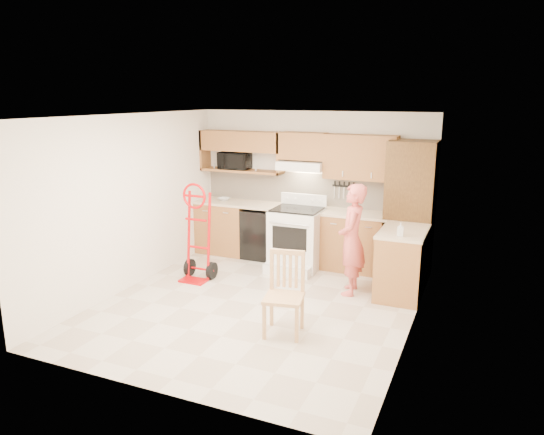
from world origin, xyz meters
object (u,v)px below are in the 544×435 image
Objects in this scene: range at (296,234)px; dining_chair at (284,295)px; person at (352,240)px; microwave at (235,161)px; hand_truck at (196,237)px.

dining_chair is (0.71, -2.26, -0.09)m from range.
range is 2.36m from dining_chair.
microwave is at bearing -124.02° from person.
microwave is 0.40× the size of hand_truck.
hand_truck is (0.12, -1.56, -0.97)m from microwave.
microwave is at bearing 94.77° from hand_truck.
person reaches higher than hand_truck.
person is 1.61× the size of dining_chair.
hand_truck is at bearing 137.96° from dining_chair.
microwave is 2.81m from person.
range is at bearing 96.85° from dining_chair.
range reaches higher than dining_chair.
microwave is at bearing 116.07° from dining_chair.
dining_chair is at bearing -22.40° from person.
microwave is 0.46× the size of range.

